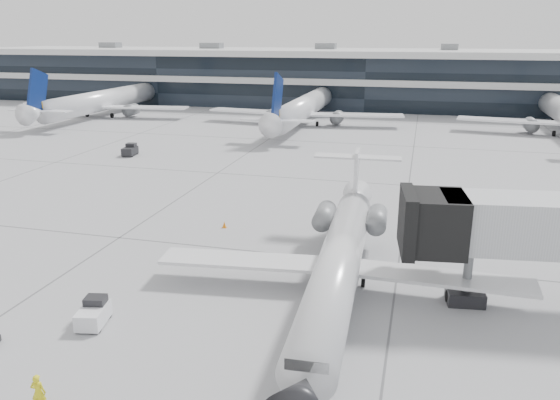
# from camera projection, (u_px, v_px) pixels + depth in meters

# --- Properties ---
(ground) EXTENTS (220.00, 220.00, 0.00)m
(ground) POSITION_uv_depth(u_px,v_px,m) (250.00, 251.00, 37.41)
(ground) COLOR #9A9A9D
(ground) RESTS_ON ground
(terminal) EXTENTS (170.00, 22.00, 10.00)m
(terminal) POSITION_uv_depth(u_px,v_px,m) (371.00, 81.00, 111.84)
(terminal) COLOR black
(terminal) RESTS_ON ground
(bg_jet_left) EXTENTS (32.00, 40.00, 9.60)m
(bg_jet_left) POSITION_uv_depth(u_px,v_px,m) (106.00, 116.00, 99.18)
(bg_jet_left) COLOR white
(bg_jet_left) RESTS_ON ground
(bg_jet_center) EXTENTS (32.00, 40.00, 9.60)m
(bg_jet_center) POSITION_uv_depth(u_px,v_px,m) (305.00, 124.00, 90.24)
(bg_jet_center) COLOR white
(bg_jet_center) RESTS_ON ground
(regional_jet) EXTENTS (21.33, 26.58, 6.14)m
(regional_jet) POSITION_uv_depth(u_px,v_px,m) (340.00, 258.00, 30.86)
(regional_jet) COLOR silver
(regional_jet) RESTS_ON ground
(ramp_worker) EXTENTS (0.66, 0.50, 1.62)m
(ramp_worker) POSITION_uv_depth(u_px,v_px,m) (38.00, 393.00, 21.36)
(ramp_worker) COLOR yellow
(ramp_worker) RESTS_ON ground
(baggage_tug) EXTENTS (1.63, 2.29, 1.33)m
(baggage_tug) POSITION_uv_depth(u_px,v_px,m) (94.00, 313.00, 27.85)
(baggage_tug) COLOR silver
(baggage_tug) RESTS_ON ground
(traffic_cone) EXTENTS (0.39, 0.39, 0.49)m
(traffic_cone) POSITION_uv_depth(u_px,v_px,m) (224.00, 225.00, 41.85)
(traffic_cone) COLOR orange
(traffic_cone) RESTS_ON ground
(far_tug) EXTENTS (1.58, 2.39, 1.43)m
(far_tug) POSITION_uv_depth(u_px,v_px,m) (130.00, 150.00, 66.62)
(far_tug) COLOR black
(far_tug) RESTS_ON ground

